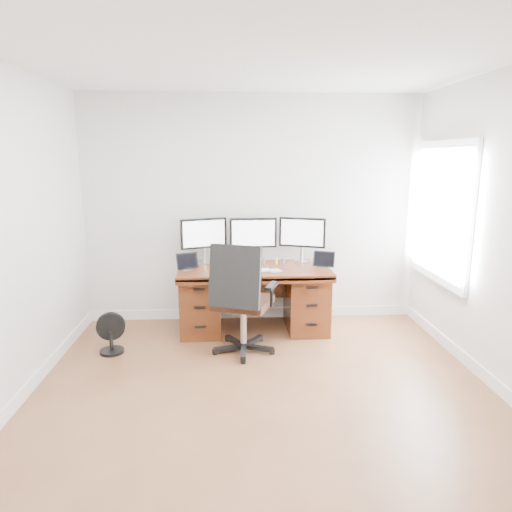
{
  "coord_description": "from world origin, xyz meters",
  "views": [
    {
      "loc": [
        -0.27,
        -3.21,
        1.97
      ],
      "look_at": [
        0.0,
        1.5,
        0.95
      ],
      "focal_mm": 32.0,
      "sensor_mm": 36.0,
      "label": 1
    }
  ],
  "objects": [
    {
      "name": "drawing_tablet",
      "position": [
        -0.31,
        1.66,
        0.76
      ],
      "size": [
        0.27,
        0.23,
        0.01
      ],
      "primitive_type": "cube",
      "rotation": [
        0.0,
        0.0,
        -0.42
      ],
      "color": "black",
      "rests_on": "desk"
    },
    {
      "name": "figurine_pink",
      "position": [
        -0.35,
        1.95,
        0.79
      ],
      "size": [
        0.03,
        0.03,
        0.08
      ],
      "color": "pink",
      "rests_on": "desk"
    },
    {
      "name": "back_wall",
      "position": [
        0.0,
        2.25,
        1.35
      ],
      "size": [
        4.0,
        0.1,
        2.7
      ],
      "primitive_type": "cube",
      "color": "silver",
      "rests_on": "ground"
    },
    {
      "name": "figurine_yellow",
      "position": [
        -0.12,
        1.95,
        0.79
      ],
      "size": [
        0.03,
        0.03,
        0.08
      ],
      "color": "#D5CB72",
      "rests_on": "desk"
    },
    {
      "name": "figurine_purple",
      "position": [
        0.35,
        1.95,
        0.79
      ],
      "size": [
        0.03,
        0.03,
        0.08
      ],
      "color": "#7F64E0",
      "rests_on": "desk"
    },
    {
      "name": "trackpad",
      "position": [
        0.21,
        1.64,
        0.76
      ],
      "size": [
        0.16,
        0.16,
        0.01
      ],
      "primitive_type": "cube",
      "rotation": [
        0.0,
        0.0,
        0.35
      ],
      "color": "silver",
      "rests_on": "desk"
    },
    {
      "name": "phone",
      "position": [
        0.04,
        1.74,
        0.76
      ],
      "size": [
        0.15,
        0.12,
        0.01
      ],
      "primitive_type": "cube",
      "rotation": [
        0.0,
        0.0,
        0.4
      ],
      "color": "black",
      "rests_on": "desk"
    },
    {
      "name": "ground",
      "position": [
        0.0,
        0.0,
        0.0
      ],
      "size": [
        4.5,
        4.5,
        0.0
      ],
      "primitive_type": "plane",
      "color": "brown",
      "rests_on": "ground"
    },
    {
      "name": "floor_fan",
      "position": [
        -1.5,
        1.26,
        0.21
      ],
      "size": [
        0.29,
        0.25,
        0.42
      ],
      "rotation": [
        0.0,
        0.0,
        0.17
      ],
      "color": "black",
      "rests_on": "ground"
    },
    {
      "name": "monitor_center",
      "position": [
        0.0,
        2.07,
        1.09
      ],
      "size": [
        0.55,
        0.15,
        0.53
      ],
      "rotation": [
        0.0,
        0.0,
        0.04
      ],
      "color": "silver",
      "rests_on": "desk"
    },
    {
      "name": "tablet_left",
      "position": [
        -0.75,
        1.75,
        0.84
      ],
      "size": [
        0.25,
        0.15,
        0.19
      ],
      "rotation": [
        0.0,
        0.0,
        0.35
      ],
      "color": "silver",
      "rests_on": "desk"
    },
    {
      "name": "figurine_orange",
      "position": [
        0.27,
        1.95,
        0.79
      ],
      "size": [
        0.03,
        0.03,
        0.08
      ],
      "color": "#F7B741",
      "rests_on": "desk"
    },
    {
      "name": "figurine_brown",
      "position": [
        0.12,
        1.95,
        0.79
      ],
      "size": [
        0.03,
        0.03,
        0.08
      ],
      "color": "#94523F",
      "rests_on": "desk"
    },
    {
      "name": "tablet_right",
      "position": [
        0.78,
        1.75,
        0.84
      ],
      "size": [
        0.25,
        0.15,
        0.19
      ],
      "rotation": [
        0.0,
        0.0,
        -0.37
      ],
      "color": "silver",
      "rests_on": "desk"
    },
    {
      "name": "desk",
      "position": [
        0.0,
        1.83,
        0.4
      ],
      "size": [
        1.7,
        0.8,
        0.75
      ],
      "color": "#512410",
      "rests_on": "ground"
    },
    {
      "name": "figurine_blue",
      "position": [
        -0.25,
        1.95,
        0.79
      ],
      "size": [
        0.03,
        0.03,
        0.08
      ],
      "color": "#538CE3",
      "rests_on": "desk"
    },
    {
      "name": "office_chair",
      "position": [
        -0.16,
        1.18,
        0.38
      ],
      "size": [
        0.8,
        0.8,
        1.16
      ],
      "rotation": [
        0.0,
        0.0,
        -0.36
      ],
      "color": "black",
      "rests_on": "ground"
    },
    {
      "name": "monitor_left",
      "position": [
        -0.58,
        2.07,
        1.09
      ],
      "size": [
        0.53,
        0.22,
        0.53
      ],
      "rotation": [
        0.0,
        0.0,
        0.35
      ],
      "color": "silver",
      "rests_on": "desk"
    },
    {
      "name": "monitor_right",
      "position": [
        0.58,
        2.07,
        1.09
      ],
      "size": [
        0.53,
        0.22,
        0.53
      ],
      "rotation": [
        0.0,
        0.0,
        -0.35
      ],
      "color": "silver",
      "rests_on": "desk"
    },
    {
      "name": "keyboard",
      "position": [
        0.03,
        1.65,
        0.76
      ],
      "size": [
        0.26,
        0.13,
        0.01
      ],
      "primitive_type": "cube",
      "rotation": [
        0.0,
        0.0,
        0.09
      ],
      "color": "white",
      "rests_on": "desk"
    }
  ]
}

